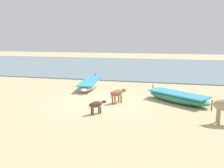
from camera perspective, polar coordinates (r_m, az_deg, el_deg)
ground at (r=12.32m, az=-2.97°, el=-4.41°), size 80.00×80.00×0.00m
sea_water at (r=27.86m, az=6.60°, el=4.23°), size 60.00×20.00×0.08m
fishing_boat_0 at (r=16.02m, az=-5.23°, el=0.12°), size 1.58×4.49×0.68m
fishing_boat_2 at (r=12.69m, az=15.39°, el=-3.06°), size 3.48×2.84×0.71m
calf_near_dark at (r=10.39m, az=-3.70°, el=-4.95°), size 0.70×0.78×0.58m
calf_far_brown at (r=12.05m, az=1.30°, el=-2.24°), size 0.74×1.02×0.71m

